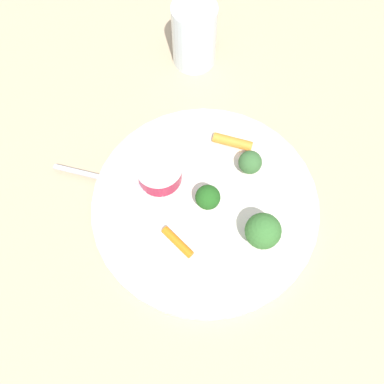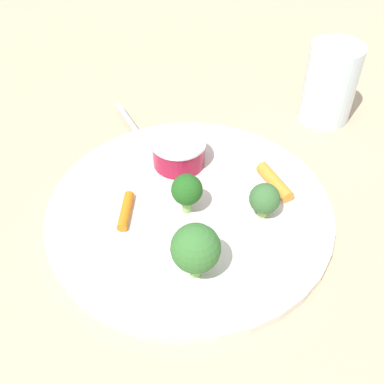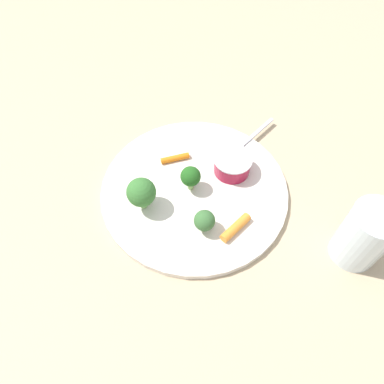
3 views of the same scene
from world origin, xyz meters
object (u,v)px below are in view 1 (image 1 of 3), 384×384
Objects in this scene: broccoli_floret_1 at (263,231)px; fork at (111,180)px; broccoli_floret_2 at (250,163)px; drinking_glass at (194,35)px; sauce_cup at (159,172)px; carrot_stick_1 at (233,142)px; broccoli_floret_0 at (211,196)px; carrot_stick_0 at (178,242)px; plate at (205,205)px.

fork is at bearing -47.09° from broccoli_floret_1.
broccoli_floret_2 is (-0.03, -0.10, -0.01)m from broccoli_floret_1.
drinking_glass is (-0.01, -0.23, 0.02)m from broccoli_floret_2.
sauce_cup is 0.48× the size of fork.
broccoli_floret_1 is (-0.09, 0.14, 0.02)m from sauce_cup.
carrot_stick_1 is at bearing 175.55° from fork.
broccoli_floret_1 is at bearing 81.76° from drinking_glass.
broccoli_floret_1 is at bearing 121.47° from sauce_cup.
broccoli_floret_1 is 1.50× the size of broccoli_floret_2.
broccoli_floret_0 is at bearing 141.39° from fork.
carrot_stick_0 is at bearing 24.50° from broccoli_floret_2.
plate is at bearing -51.45° from broccoli_floret_0.
sauce_cup is 0.07m from fork.
sauce_cup is at bearing 4.27° from carrot_stick_1.
carrot_stick_1 reaches higher than fork.
plate is 0.14m from fork.
carrot_stick_0 is (0.06, 0.04, 0.01)m from plate.
plate is 2.94× the size of drinking_glass.
carrot_stick_1 is (-0.12, -0.01, -0.01)m from sauce_cup.
fork is at bearing 39.63° from drinking_glass.
fork is at bearing -38.61° from broccoli_floret_0.
fork is 1.26× the size of drinking_glass.
drinking_glass is at bearing -98.24° from broccoli_floret_1.
carrot_stick_1 reaches higher than carrot_stick_0.
carrot_stick_1 is 0.43× the size of fork.
broccoli_floret_0 reaches higher than carrot_stick_1.
fork reaches higher than plate.
broccoli_floret_2 is (-0.07, -0.03, -0.01)m from broccoli_floret_0.
carrot_stick_0 is at bearing 62.86° from drinking_glass.
fork is at bearing -19.24° from sauce_cup.
drinking_glass is at bearing -109.96° from plate.
broccoli_floret_1 reaches higher than fork.
carrot_stick_0 is at bearing 27.87° from broccoli_floret_0.
fork is (0.15, -0.16, -0.04)m from broccoli_floret_1.
broccoli_floret_0 is at bearing 21.41° from broccoli_floret_2.
broccoli_floret_2 is (-0.12, 0.04, 0.01)m from sauce_cup.
sauce_cup is 1.35× the size of broccoli_floret_0.
broccoli_floret_1 is at bearing 158.51° from carrot_stick_0.
broccoli_floret_0 is (-0.05, 0.07, 0.01)m from sauce_cup.
sauce_cup is at bearing -54.84° from broccoli_floret_0.
broccoli_floret_1 reaches higher than broccoli_floret_2.
carrot_stick_0 reaches higher than fork.
drinking_glass reaches higher than broccoli_floret_2.
broccoli_floret_1 is 0.15m from carrot_stick_1.
broccoli_floret_1 is 0.46× the size of fork.
plate is 7.63× the size of broccoli_floret_2.
broccoli_floret_2 reaches higher than sauce_cup.
broccoli_floret_1 reaches higher than sauce_cup.
drinking_glass is (-0.05, -0.33, 0.00)m from broccoli_floret_1.
fork is (0.11, -0.09, -0.03)m from broccoli_floret_0.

